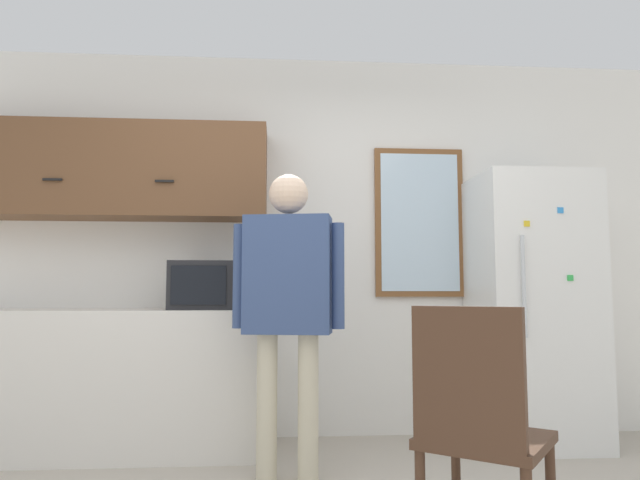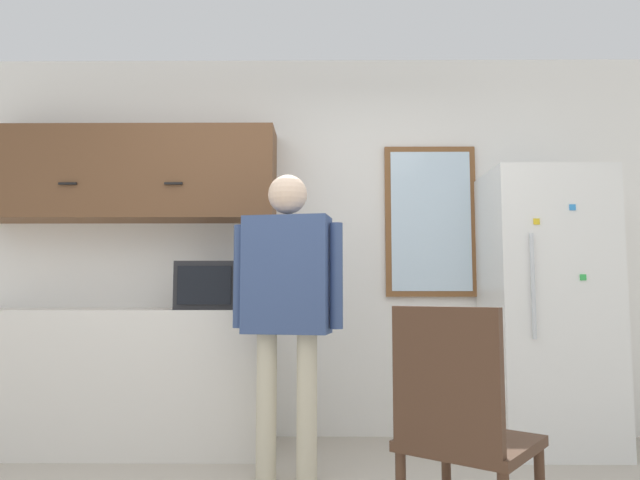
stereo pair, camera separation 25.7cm
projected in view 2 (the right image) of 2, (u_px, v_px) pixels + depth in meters
The scene contains 8 objects.
back_wall at pixel (303, 243), 4.10m from camera, with size 6.00×0.06×2.70m.
counter at pixel (116, 378), 3.68m from camera, with size 2.01×0.64×0.89m.
upper_cabinets at pixel (130, 175), 3.96m from camera, with size 2.01×0.35×0.64m.
microwave at pixel (217, 286), 3.68m from camera, with size 0.47×0.39×0.30m.
person at pixel (287, 290), 3.11m from camera, with size 0.61×0.30×1.64m.
refrigerator at pixel (546, 308), 3.69m from camera, with size 0.74×0.66×1.78m.
chair at pixel (460, 423), 2.12m from camera, with size 0.63×0.63×0.94m.
window at pixel (431, 221), 4.07m from camera, with size 0.65×0.05×1.08m.
Camera 2 is at (0.16, -2.14, 0.99)m, focal length 32.00 mm.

